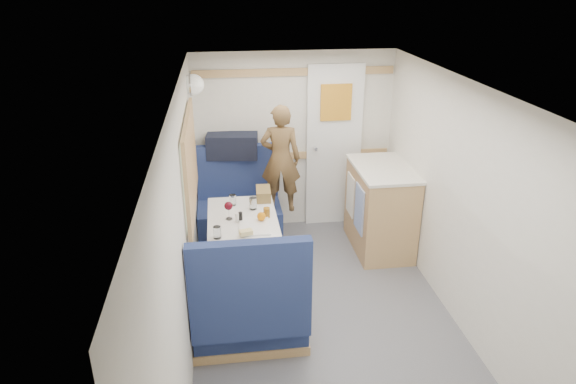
{
  "coord_description": "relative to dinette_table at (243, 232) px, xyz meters",
  "views": [
    {
      "loc": [
        -0.79,
        -3.17,
        2.75
      ],
      "look_at": [
        -0.25,
        0.9,
        0.98
      ],
      "focal_mm": 32.0,
      "sensor_mm": 36.0,
      "label": 1
    }
  ],
  "objects": [
    {
      "name": "ledge",
      "position": [
        -0.0,
        1.12,
        0.31
      ],
      "size": [
        0.9,
        0.14,
        0.04
      ],
      "primitive_type": "cube",
      "color": "#A57A4A",
      "rests_on": "bench_far"
    },
    {
      "name": "orange_fruit",
      "position": [
        0.16,
        -0.13,
        0.21
      ],
      "size": [
        0.08,
        0.08,
        0.08
      ],
      "primitive_type": "sphere",
      "color": "orange",
      "rests_on": "tray"
    },
    {
      "name": "tumbler_mid",
      "position": [
        -0.08,
        0.27,
        0.21
      ],
      "size": [
        0.06,
        0.06,
        0.1
      ],
      "primitive_type": "cylinder",
      "color": "white",
      "rests_on": "dinette_table"
    },
    {
      "name": "bench_near",
      "position": [
        -0.0,
        -0.86,
        -0.27
      ],
      "size": [
        0.9,
        0.59,
        1.05
      ],
      "color": "navy",
      "rests_on": "floor"
    },
    {
      "name": "wine_glass",
      "position": [
        -0.12,
        -0.03,
        0.28
      ],
      "size": [
        0.08,
        0.08,
        0.17
      ],
      "color": "white",
      "rests_on": "dinette_table"
    },
    {
      "name": "wall_left",
      "position": [
        -0.45,
        -1.0,
        0.43
      ],
      "size": [
        0.02,
        4.5,
        2.0
      ],
      "primitive_type": "cube",
      "color": "silver",
      "rests_on": "floor"
    },
    {
      "name": "ceiling",
      "position": [
        0.65,
        -1.0,
        1.43
      ],
      "size": [
        4.5,
        4.5,
        0.0
      ],
      "primitive_type": "plane",
      "rotation": [
        3.14,
        0.0,
        0.0
      ],
      "color": "silver",
      "rests_on": "wall_back"
    },
    {
      "name": "rear_door",
      "position": [
        1.1,
        1.22,
        0.41
      ],
      "size": [
        0.62,
        0.12,
        1.86
      ],
      "color": "white",
      "rests_on": "wall_back"
    },
    {
      "name": "side_window",
      "position": [
        -0.43,
        0.0,
        0.68
      ],
      "size": [
        0.04,
        1.3,
        0.72
      ],
      "primitive_type": "cube",
      "color": "#9DA48B",
      "rests_on": "wall_left"
    },
    {
      "name": "galley_counter",
      "position": [
        1.47,
        0.55,
        -0.1
      ],
      "size": [
        0.57,
        0.92,
        0.92
      ],
      "color": "#A57A4A",
      "rests_on": "floor"
    },
    {
      "name": "wall_right",
      "position": [
        1.75,
        -1.0,
        0.43
      ],
      "size": [
        0.02,
        4.5,
        2.0
      ],
      "primitive_type": "cube",
      "color": "silver",
      "rests_on": "floor"
    },
    {
      "name": "pepper_grinder",
      "position": [
        -0.02,
        -0.1,
        0.2
      ],
      "size": [
        0.03,
        0.03,
        0.09
      ],
      "primitive_type": "cylinder",
      "color": "black",
      "rests_on": "dinette_table"
    },
    {
      "name": "salt_grinder",
      "position": [
        -0.05,
        -0.1,
        0.2
      ],
      "size": [
        0.03,
        0.03,
        0.08
      ],
      "primitive_type": "cylinder",
      "color": "silver",
      "rests_on": "dinette_table"
    },
    {
      "name": "beer_glass",
      "position": [
        0.22,
        -0.04,
        0.2
      ],
      "size": [
        0.06,
        0.06,
        0.09
      ],
      "primitive_type": "cylinder",
      "color": "#8A5814",
      "rests_on": "dinette_table"
    },
    {
      "name": "bench_far",
      "position": [
        -0.0,
        0.86,
        -0.27
      ],
      "size": [
        0.9,
        0.59,
        1.05
      ],
      "color": "navy",
      "rests_on": "floor"
    },
    {
      "name": "oak_trim_low",
      "position": [
        0.65,
        1.23,
        0.28
      ],
      "size": [
        2.15,
        0.02,
        0.08
      ],
      "primitive_type": "cube",
      "color": "#A57A4A",
      "rests_on": "wall_back"
    },
    {
      "name": "duffel_bag",
      "position": [
        -0.04,
        1.12,
        0.46
      ],
      "size": [
        0.57,
        0.32,
        0.26
      ],
      "primitive_type": "cube",
      "rotation": [
        0.0,
        0.0,
        -0.12
      ],
      "color": "black",
      "rests_on": "ledge"
    },
    {
      "name": "oak_trim_high",
      "position": [
        0.65,
        1.23,
        1.21
      ],
      "size": [
        2.15,
        0.02,
        0.08
      ],
      "primitive_type": "cube",
      "color": "#A57A4A",
      "rests_on": "wall_back"
    },
    {
      "name": "person",
      "position": [
        0.43,
        0.69,
        0.44
      ],
      "size": [
        0.44,
        0.33,
        1.12
      ],
      "primitive_type": "imported",
      "rotation": [
        0.0,
        0.0,
        2.99
      ],
      "color": "brown",
      "rests_on": "bench_far"
    },
    {
      "name": "dome_light",
      "position": [
        -0.39,
        0.85,
        1.18
      ],
      "size": [
        0.2,
        0.2,
        0.2
      ],
      "primitive_type": "sphere",
      "color": "white",
      "rests_on": "wall_left"
    },
    {
      "name": "bread_loaf",
      "position": [
        0.22,
        0.38,
        0.21
      ],
      "size": [
        0.15,
        0.26,
        0.1
      ],
      "primitive_type": "cube",
      "rotation": [
        0.0,
        0.0,
        -0.04
      ],
      "color": "brown",
      "rests_on": "dinette_table"
    },
    {
      "name": "tumbler_left",
      "position": [
        -0.23,
        -0.37,
        0.21
      ],
      "size": [
        0.06,
        0.06,
        0.1
      ],
      "primitive_type": "cylinder",
      "color": "white",
      "rests_on": "dinette_table"
    },
    {
      "name": "cheese_block",
      "position": [
        0.01,
        -0.38,
        0.19
      ],
      "size": [
        0.12,
        0.09,
        0.04
      ],
      "primitive_type": "cube",
      "rotation": [
        0.0,
        0.0,
        0.22
      ],
      "color": "#E2D683",
      "rests_on": "tray"
    },
    {
      "name": "floor",
      "position": [
        0.65,
        -1.0,
        -0.57
      ],
      "size": [
        4.5,
        4.5,
        0.0
      ],
      "primitive_type": "plane",
      "color": "#515156",
      "rests_on": "ground"
    },
    {
      "name": "wall_back",
      "position": [
        0.65,
        1.25,
        0.43
      ],
      "size": [
        2.2,
        0.02,
        2.0
      ],
      "primitive_type": "cube",
      "color": "silver",
      "rests_on": "floor"
    },
    {
      "name": "tumbler_right",
      "position": [
        0.11,
        0.15,
        0.21
      ],
      "size": [
        0.07,
        0.07,
        0.11
      ],
      "primitive_type": "cylinder",
      "color": "white",
      "rests_on": "dinette_table"
    },
    {
      "name": "tray",
      "position": [
        0.09,
        -0.22,
        0.16
      ],
      "size": [
        0.27,
        0.35,
        0.02
      ],
      "primitive_type": "cube",
      "rotation": [
        0.0,
        0.0,
        -0.03
      ],
      "color": "white",
      "rests_on": "dinette_table"
    },
    {
      "name": "dinette_table",
      "position": [
        0.0,
        0.0,
        0.0
      ],
      "size": [
        0.62,
        0.92,
        0.72
      ],
      "color": "white",
      "rests_on": "floor"
    }
  ]
}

